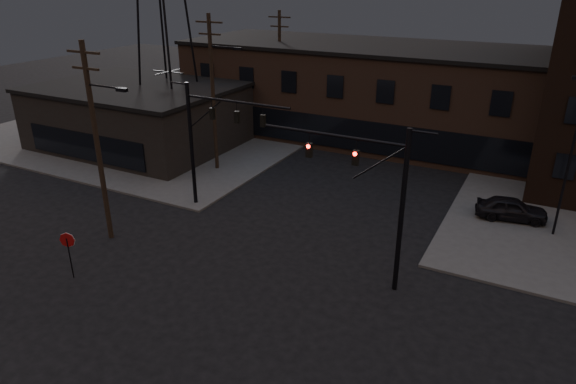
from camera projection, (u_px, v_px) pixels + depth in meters
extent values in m
plane|color=black|center=(230.00, 300.00, 23.84)|extent=(140.00, 140.00, 0.00)
cube|color=#474744|center=(169.00, 125.00, 51.14)|extent=(30.00, 30.00, 0.15)
cube|color=brown|center=(405.00, 97.00, 45.05)|extent=(40.00, 12.00, 8.00)
cube|color=black|center=(139.00, 117.00, 44.45)|extent=(16.00, 12.00, 5.00)
cylinder|color=black|center=(402.00, 214.00, 23.15)|extent=(0.24, 0.24, 8.00)
cylinder|color=black|center=(333.00, 135.00, 23.39)|extent=(7.00, 0.14, 0.14)
cube|color=#FF140C|center=(356.00, 158.00, 23.24)|extent=(0.28, 0.22, 0.70)
cube|color=#FF140C|center=(309.00, 150.00, 24.24)|extent=(0.28, 0.22, 0.70)
cylinder|color=black|center=(192.00, 146.00, 32.21)|extent=(0.24, 0.24, 8.00)
cylinder|color=black|center=(236.00, 102.00, 29.45)|extent=(7.00, 0.14, 0.14)
cube|color=black|center=(212.00, 114.00, 30.55)|extent=(0.28, 0.22, 0.70)
cube|color=black|center=(237.00, 117.00, 29.80)|extent=(0.28, 0.22, 0.70)
cube|color=black|center=(263.00, 121.00, 29.05)|extent=(0.28, 0.22, 0.70)
cylinder|color=black|center=(70.00, 258.00, 25.21)|extent=(0.06, 0.06, 2.20)
cylinder|color=maroon|center=(67.00, 240.00, 24.83)|extent=(0.72, 0.33, 0.76)
cylinder|color=black|center=(97.00, 146.00, 27.38)|extent=(0.28, 0.28, 11.00)
cube|color=black|center=(83.00, 52.00, 25.46)|extent=(2.20, 0.12, 0.12)
cube|color=black|center=(86.00, 68.00, 25.77)|extent=(1.80, 0.12, 0.12)
cube|color=black|center=(122.00, 90.00, 25.12)|extent=(0.60, 0.25, 0.18)
cylinder|color=black|center=(213.00, 96.00, 37.47)|extent=(0.28, 0.28, 11.50)
cube|color=black|center=(209.00, 22.00, 35.45)|extent=(2.20, 0.12, 0.12)
cube|color=black|center=(210.00, 34.00, 35.77)|extent=(1.80, 0.12, 0.12)
cube|color=black|center=(238.00, 49.00, 35.11)|extent=(0.60, 0.25, 0.18)
cylinder|color=black|center=(280.00, 72.00, 47.77)|extent=(0.28, 0.28, 11.00)
cube|color=black|center=(279.00, 17.00, 45.84)|extent=(2.20, 0.12, 0.12)
cube|color=black|center=(279.00, 26.00, 46.15)|extent=(1.80, 0.12, 0.12)
cylinder|color=black|center=(569.00, 163.00, 27.89)|extent=(0.14, 0.14, 9.00)
imported|color=black|center=(511.00, 209.00, 31.13)|extent=(4.34, 2.38, 1.40)
imported|color=black|center=(447.00, 147.00, 42.71)|extent=(1.90, 4.29, 1.37)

